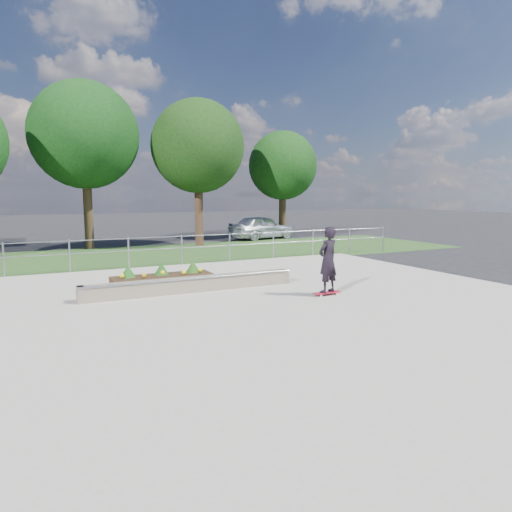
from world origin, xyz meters
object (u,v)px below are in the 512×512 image
(skateboarder, at_px, (328,260))
(parked_car, at_px, (262,227))
(grind_ledge, at_px, (192,284))
(planter_bed, at_px, (163,278))

(skateboarder, relative_size, parked_car, 0.43)
(grind_ledge, distance_m, skateboarder, 3.77)
(parked_car, bearing_deg, planter_bed, 128.67)
(planter_bed, bearing_deg, parked_car, 51.33)
(grind_ledge, height_order, parked_car, parked_car)
(grind_ledge, xyz_separation_m, parked_car, (8.84, 13.04, 0.47))
(grind_ledge, bearing_deg, parked_car, 55.85)
(grind_ledge, distance_m, parked_car, 15.76)
(skateboarder, bearing_deg, grind_ledge, 146.35)
(planter_bed, height_order, parked_car, parked_car)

